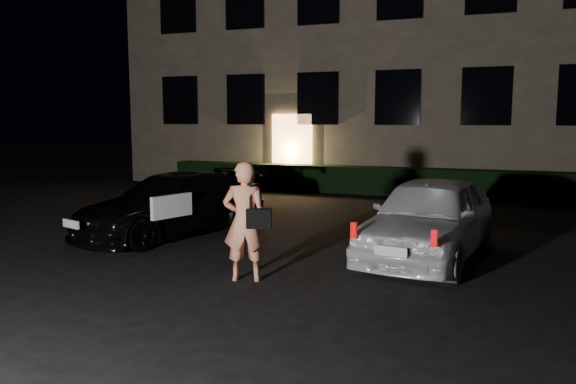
% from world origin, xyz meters
% --- Properties ---
extents(ground, '(80.00, 80.00, 0.00)m').
position_xyz_m(ground, '(0.00, 0.00, 0.00)').
color(ground, black).
rests_on(ground, ground).
extents(building, '(20.00, 8.11, 12.00)m').
position_xyz_m(building, '(-0.00, 14.99, 6.00)').
color(building, brown).
rests_on(building, ground).
extents(hedge, '(15.00, 0.70, 0.85)m').
position_xyz_m(hedge, '(0.00, 10.50, 0.42)').
color(hedge, black).
rests_on(hedge, ground).
extents(sedan, '(2.98, 4.62, 1.25)m').
position_xyz_m(sedan, '(-3.07, 2.89, 0.62)').
color(sedan, black).
rests_on(sedan, ground).
extents(hatch, '(2.16, 4.24, 1.38)m').
position_xyz_m(hatch, '(2.02, 2.78, 0.69)').
color(hatch, white).
rests_on(hatch, ground).
extents(man, '(0.80, 0.59, 1.74)m').
position_xyz_m(man, '(-0.29, 0.45, 0.87)').
color(man, '#FF996E').
rests_on(man, ground).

